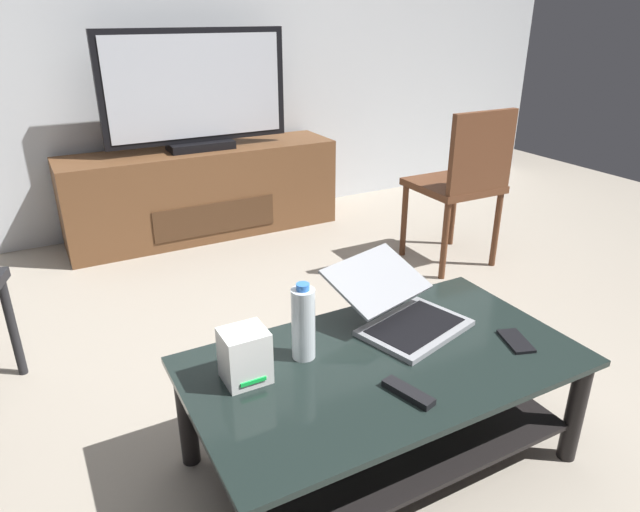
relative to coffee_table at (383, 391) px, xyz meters
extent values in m
plane|color=#9E9384|center=(0.07, 0.12, -0.28)|extent=(7.68, 7.68, 0.00)
cube|color=silver|center=(0.07, 2.65, 1.12)|extent=(6.40, 0.12, 2.80)
cube|color=black|center=(0.00, 0.00, 0.11)|extent=(1.22, 0.68, 0.02)
cube|color=black|center=(0.00, 0.00, -0.14)|extent=(1.08, 0.60, 0.02)
cylinder|color=black|center=(0.56, -0.29, -0.09)|extent=(0.06, 0.06, 0.38)
cylinder|color=black|center=(-0.56, 0.29, -0.09)|extent=(0.06, 0.06, 0.38)
cylinder|color=black|center=(0.56, 0.29, -0.09)|extent=(0.06, 0.06, 0.38)
cube|color=brown|center=(0.15, 2.33, 0.01)|extent=(1.77, 0.43, 0.58)
cube|color=#432A18|center=(0.15, 2.11, -0.10)|extent=(0.80, 0.01, 0.20)
cube|color=black|center=(0.15, 2.31, 0.33)|extent=(0.41, 0.20, 0.05)
cube|color=black|center=(0.15, 2.31, 0.69)|extent=(1.16, 0.04, 0.67)
cube|color=#B2B7C1|center=(0.15, 2.29, 0.69)|extent=(1.08, 0.01, 0.61)
cube|color=#59331E|center=(1.29, 1.19, 0.19)|extent=(0.44, 0.44, 0.04)
cube|color=#59331E|center=(1.29, 0.99, 0.42)|extent=(0.42, 0.04, 0.45)
cylinder|color=#59331E|center=(1.48, 1.38, -0.05)|extent=(0.04, 0.04, 0.45)
cylinder|color=#59331E|center=(1.10, 1.38, -0.05)|extent=(0.04, 0.04, 0.45)
cylinder|color=#59331E|center=(1.48, 1.00, -0.05)|extent=(0.04, 0.04, 0.45)
cylinder|color=#59331E|center=(1.10, 1.00, -0.05)|extent=(0.04, 0.04, 0.45)
cylinder|color=black|center=(-1.04, 1.12, -0.06)|extent=(0.04, 0.04, 0.44)
cube|color=gray|center=(0.19, 0.09, 0.13)|extent=(0.41, 0.33, 0.02)
cube|color=black|center=(0.19, 0.09, 0.14)|extent=(0.35, 0.27, 0.00)
cube|color=gray|center=(0.14, 0.26, 0.25)|extent=(0.40, 0.32, 0.11)
cube|color=teal|center=(0.14, 0.26, 0.25)|extent=(0.36, 0.28, 0.09)
cube|color=white|center=(-0.42, 0.11, 0.20)|extent=(0.13, 0.12, 0.16)
cube|color=#19D84C|center=(-0.42, 0.05, 0.15)|extent=(0.08, 0.00, 0.01)
cylinder|color=silver|center=(-0.21, 0.13, 0.24)|extent=(0.07, 0.07, 0.23)
cylinder|color=blue|center=(-0.21, 0.13, 0.37)|extent=(0.04, 0.04, 0.02)
cube|color=black|center=(0.43, -0.12, 0.13)|extent=(0.11, 0.16, 0.01)
cube|color=black|center=(-0.05, -0.18, 0.13)|extent=(0.08, 0.17, 0.02)
camera|label=1|loc=(-0.88, -1.21, 1.12)|focal=31.70mm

